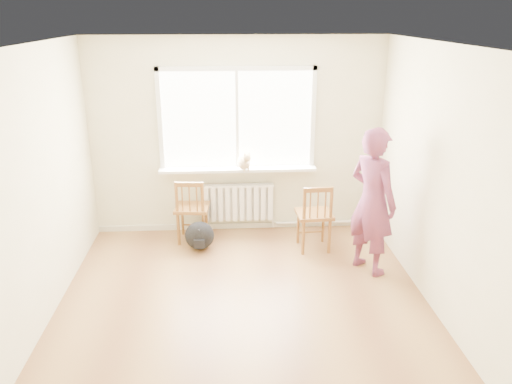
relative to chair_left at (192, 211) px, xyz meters
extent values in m
plane|color=olive|center=(0.64, -1.83, -0.45)|extent=(4.50, 4.50, 0.00)
plane|color=white|center=(0.64, -1.83, 2.25)|extent=(4.50, 4.50, 0.00)
cube|color=beige|center=(0.64, 0.42, 0.90)|extent=(4.00, 0.01, 2.70)
cube|color=white|center=(0.64, 0.40, 1.15)|extent=(2.00, 0.02, 1.30)
cube|color=white|center=(0.64, 0.38, 1.83)|extent=(2.12, 0.05, 0.06)
cube|color=white|center=(-0.39, 0.38, 1.15)|extent=(0.06, 0.05, 1.42)
cube|color=white|center=(1.67, 0.38, 1.15)|extent=(0.06, 0.05, 1.42)
cube|color=white|center=(0.64, 0.38, 1.15)|extent=(0.04, 0.05, 1.30)
cube|color=white|center=(0.64, 0.31, 0.48)|extent=(2.15, 0.22, 0.04)
cube|color=white|center=(0.64, 0.37, -0.03)|extent=(1.00, 0.02, 0.55)
cube|color=white|center=(0.64, 0.32, -0.03)|extent=(1.00, 0.10, 0.51)
cube|color=white|center=(0.64, 0.32, 0.23)|extent=(1.00, 0.12, 0.03)
cylinder|color=silver|center=(1.89, 0.36, -0.37)|extent=(1.40, 0.04, 0.04)
cube|color=beige|center=(0.64, 0.40, -0.41)|extent=(4.00, 0.03, 0.08)
cube|color=brown|center=(0.00, 0.05, 0.02)|extent=(0.48, 0.46, 0.04)
cylinder|color=brown|center=(0.19, 0.20, -0.22)|extent=(0.04, 0.04, 0.48)
cylinder|color=brown|center=(-0.15, 0.23, -0.22)|extent=(0.04, 0.04, 0.48)
cylinder|color=brown|center=(0.16, -0.13, -0.22)|extent=(0.04, 0.04, 0.48)
cylinder|color=brown|center=(-0.18, -0.10, -0.22)|extent=(0.04, 0.04, 0.48)
cylinder|color=brown|center=(0.16, -0.13, 0.00)|extent=(0.04, 0.04, 0.90)
cylinder|color=brown|center=(-0.18, -0.10, 0.00)|extent=(0.04, 0.04, 0.90)
cube|color=brown|center=(-0.01, -0.12, 0.41)|extent=(0.37, 0.07, 0.06)
cylinder|color=brown|center=(0.08, -0.13, 0.22)|extent=(0.02, 0.02, 0.36)
cylinder|color=brown|center=(-0.01, -0.12, 0.22)|extent=(0.02, 0.02, 0.36)
cylinder|color=brown|center=(-0.10, -0.11, 0.22)|extent=(0.02, 0.02, 0.36)
cube|color=brown|center=(1.61, -0.30, 0.03)|extent=(0.47, 0.45, 0.04)
cylinder|color=brown|center=(1.78, -0.12, -0.21)|extent=(0.04, 0.04, 0.49)
cylinder|color=brown|center=(1.43, -0.14, -0.21)|extent=(0.04, 0.04, 0.49)
cylinder|color=brown|center=(1.79, -0.46, -0.21)|extent=(0.04, 0.04, 0.49)
cylinder|color=brown|center=(1.45, -0.48, -0.21)|extent=(0.04, 0.04, 0.49)
cylinder|color=brown|center=(1.79, -0.46, 0.00)|extent=(0.04, 0.04, 0.92)
cylinder|color=brown|center=(1.45, -0.48, 0.00)|extent=(0.04, 0.04, 0.92)
cube|color=brown|center=(1.62, -0.47, 0.43)|extent=(0.37, 0.06, 0.06)
cylinder|color=brown|center=(1.72, -0.47, 0.24)|extent=(0.02, 0.02, 0.37)
cylinder|color=brown|center=(1.62, -0.47, 0.24)|extent=(0.02, 0.02, 0.37)
cylinder|color=brown|center=(1.52, -0.48, 0.24)|extent=(0.02, 0.02, 0.37)
imported|color=#AE3A3B|center=(2.18, -0.92, 0.43)|extent=(0.71, 0.77, 1.77)
ellipsoid|color=#CFB08D|center=(0.72, 0.24, 0.60)|extent=(0.25, 0.31, 0.20)
sphere|color=#CFB08D|center=(0.76, 0.11, 0.70)|extent=(0.11, 0.11, 0.11)
cone|color=#CFB08D|center=(0.73, 0.11, 0.75)|extent=(0.04, 0.04, 0.04)
cone|color=#CFB08D|center=(0.79, 0.12, 0.75)|extent=(0.04, 0.04, 0.04)
cylinder|color=#CFB08D|center=(0.68, 0.37, 0.54)|extent=(0.07, 0.18, 0.02)
cylinder|color=#CFB08D|center=(0.72, 0.13, 0.55)|extent=(0.02, 0.02, 0.10)
cylinder|color=#CFB08D|center=(0.78, 0.15, 0.55)|extent=(0.02, 0.02, 0.10)
ellipsoid|color=black|center=(0.11, -0.24, -0.26)|extent=(0.44, 0.38, 0.38)
camera|label=1|loc=(0.48, -6.26, 2.53)|focal=35.00mm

